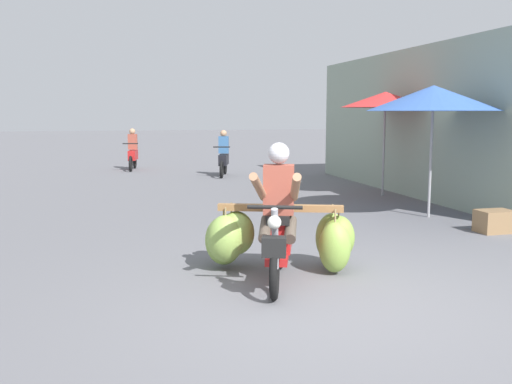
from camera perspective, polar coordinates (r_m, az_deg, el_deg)
ground_plane at (r=5.75m, az=8.02°, el=-11.44°), size 120.00×120.00×0.00m
motorbike_main_loaded at (r=6.77m, az=1.70°, el=-4.26°), size 1.84×1.98×1.58m
motorbike_distant_ahead_left at (r=19.63m, az=-12.32°, el=3.85°), size 0.53×1.61×1.40m
motorbike_distant_ahead_right at (r=17.32m, az=-3.29°, el=3.50°), size 0.66×1.58×1.40m
shopfront_building at (r=15.18m, az=22.02°, el=6.55°), size 4.74×9.73×3.37m
market_umbrella_near_shop at (r=10.75m, az=17.45°, el=9.01°), size 2.39×2.39×2.40m
market_umbrella_further_along at (r=13.38m, az=12.92°, el=9.06°), size 2.03×2.03×2.39m
produce_crate at (r=9.87m, az=22.95°, el=-2.73°), size 0.56×0.40×0.36m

